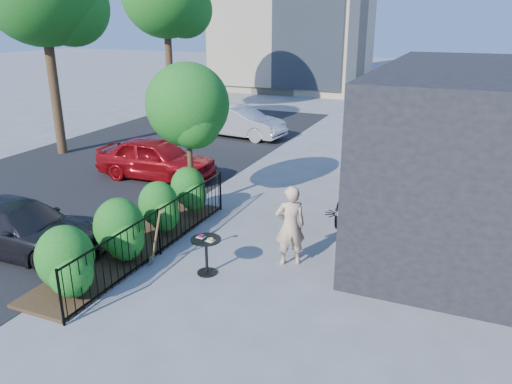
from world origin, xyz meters
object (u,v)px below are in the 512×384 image
at_px(woman, 290,226).
at_px(car_red, 156,158).
at_px(cafe_table, 206,250).
at_px(car_silver, 240,122).
at_px(shovel, 155,241).
at_px(patio_tree, 189,110).
at_px(car_darkgrey, 19,227).

distance_m(woman, car_red, 7.28).
distance_m(cafe_table, car_red, 6.89).
height_order(car_red, car_silver, car_silver).
bearing_deg(shovel, car_red, 123.61).
height_order(patio_tree, car_red, patio_tree).
relative_size(shovel, car_red, 0.34).
bearing_deg(car_silver, shovel, -156.90).
distance_m(patio_tree, car_silver, 9.12).
bearing_deg(woman, car_red, -64.82).
relative_size(cafe_table, car_silver, 0.20).
xyz_separation_m(shovel, car_darkgrey, (-3.23, -0.59, -0.01)).
bearing_deg(woman, shovel, -5.67).
bearing_deg(shovel, car_silver, 106.57).
bearing_deg(car_red, woman, -125.99).
distance_m(shovel, car_darkgrey, 3.29).
xyz_separation_m(patio_tree, car_darkgrey, (-2.25, -3.86, -2.18)).
height_order(cafe_table, car_red, car_red).
xyz_separation_m(woman, shovel, (-2.58, -1.24, -0.30)).
xyz_separation_m(patio_tree, car_silver, (-2.53, 8.51, -2.08)).
relative_size(woman, car_red, 0.45).
bearing_deg(car_silver, patio_tree, -156.93).
xyz_separation_m(patio_tree, car_red, (-2.51, 1.97, -2.08)).
height_order(woman, car_red, woman).
height_order(cafe_table, shovel, shovel).
bearing_deg(car_red, car_darkgrey, 179.95).
distance_m(woman, car_darkgrey, 6.10).
relative_size(shovel, car_silver, 0.33).
distance_m(woman, shovel, 2.88).
height_order(woman, car_silver, woman).
distance_m(cafe_table, shovel, 1.16).
xyz_separation_m(patio_tree, woman, (3.56, -2.03, -1.87)).
relative_size(woman, shovel, 1.32).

